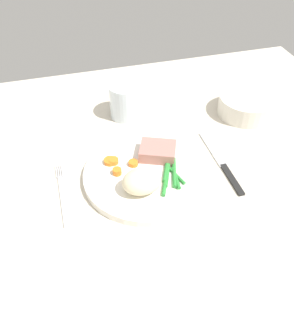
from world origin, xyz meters
The scene contains 11 objects.
dining_table centered at (0.00, 0.00, 1.00)cm, with size 120.00×90.00×2.00cm.
dinner_plate centered at (0.13, -2.68, 2.80)cm, with size 25.71×25.71×1.60cm, color white.
meat_portion centered at (3.61, 1.37, 4.89)cm, with size 7.41×5.83×2.57cm, color #B2756B.
mashed_potatoes centered at (-2.18, -7.30, 5.97)cm, with size 7.53×5.86×4.74cm, color beige.
carrot_slices centered at (-5.31, 0.58, 4.11)cm, with size 6.77×5.77×1.25cm.
green_beans centered at (4.21, -4.95, 3.99)cm, with size 6.01×10.55×0.87cm.
fork centered at (-17.15, -2.93, 2.20)cm, with size 1.44×16.60×0.40cm.
knife centered at (16.64, -2.96, 2.20)cm, with size 1.70×20.50×0.64cm.
water_glass centered at (1.11, 20.06, 5.67)cm, with size 7.97×7.97×8.45cm.
salad_bowl centered at (30.07, 12.82, 4.73)cm, with size 13.75×13.75×4.85cm.
napkin centered at (-26.22, 12.43, 3.15)cm, with size 10.58×11.42×2.31cm, color white.
Camera 1 is at (-13.49, -51.69, 53.03)cm, focal length 37.34 mm.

